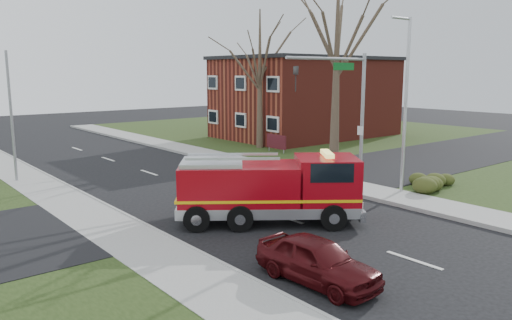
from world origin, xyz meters
TOP-DOWN VIEW (x-y plane):
  - ground at (0.00, 0.00)m, footprint 120.00×120.00m
  - sidewalk_right at (6.20, 0.00)m, footprint 2.40×80.00m
  - sidewalk_left at (-6.20, 0.00)m, footprint 2.40×80.00m
  - cross_street_right at (22.40, 4.00)m, footprint 30.00×8.00m
  - brick_building at (19.00, 18.00)m, footprint 15.40×10.40m
  - health_center_sign at (10.50, 12.50)m, footprint 0.12×2.00m
  - hedge_corner at (9.00, -1.00)m, footprint 2.80×2.00m
  - bare_tree_near at (9.50, 6.00)m, footprint 6.00×6.00m
  - bare_tree_far at (11.00, 15.00)m, footprint 5.25×5.25m
  - traffic_signal_mast at (5.21, 1.50)m, footprint 5.29×0.18m
  - streetlight_pole at (7.14, -0.50)m, footprint 1.48×0.16m
  - utility_pole_far at (-6.80, 14.00)m, footprint 0.14×0.14m
  - fire_engine at (-0.82, 0.02)m, footprint 7.03×6.13m
  - parked_car_maroon at (-3.59, -5.21)m, footprint 1.77×3.94m

SIDE VIEW (x-z plane):
  - ground at x=0.00m, z-range 0.00..0.00m
  - sidewalk_right at x=6.20m, z-range 0.00..0.15m
  - sidewalk_left at x=-6.20m, z-range 0.00..0.15m
  - cross_street_right at x=22.40m, z-range 0.00..0.15m
  - hedge_corner at x=9.00m, z-range 0.13..1.03m
  - parked_car_maroon at x=-3.59m, z-range 0.00..1.32m
  - health_center_sign at x=10.50m, z-range 0.18..1.58m
  - fire_engine at x=-0.82m, z-range -0.13..2.69m
  - utility_pole_far at x=-6.80m, z-range 0.00..7.00m
  - brick_building at x=19.00m, z-range 0.03..7.28m
  - streetlight_pole at x=7.14m, z-range 0.35..8.75m
  - traffic_signal_mast at x=5.21m, z-range 1.31..8.11m
  - bare_tree_far at x=11.00m, z-range 1.24..11.74m
  - bare_tree_near at x=9.50m, z-range 1.41..13.41m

